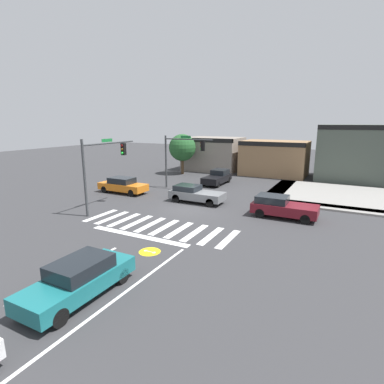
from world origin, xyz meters
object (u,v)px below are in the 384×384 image
(traffic_signal_northwest, at_px, (182,152))
(traffic_signal_southwest, at_px, (104,160))
(car_maroon, at_px, (282,207))
(car_gray, at_px, (195,194))
(roadside_tree, at_px, (182,148))
(car_black, at_px, (218,177))
(car_teal, at_px, (79,278))
(car_orange, at_px, (123,185))

(traffic_signal_northwest, xyz_separation_m, traffic_signal_southwest, (-1.66, -9.03, 0.07))
(traffic_signal_northwest, height_order, car_maroon, traffic_signal_northwest)
(traffic_signal_northwest, bearing_deg, traffic_signal_southwest, -100.42)
(traffic_signal_northwest, relative_size, car_maroon, 1.19)
(car_gray, xyz_separation_m, roadside_tree, (-7.94, 11.98, 2.66))
(car_gray, bearing_deg, traffic_signal_northwest, 130.96)
(roadside_tree, bearing_deg, car_gray, -56.46)
(car_gray, relative_size, car_black, 1.02)
(car_teal, relative_size, roadside_tree, 0.91)
(traffic_signal_southwest, distance_m, car_gray, 7.83)
(car_maroon, relative_size, roadside_tree, 0.87)
(traffic_signal_northwest, xyz_separation_m, car_gray, (3.41, -3.92, -3.02))
(car_black, distance_m, roadside_tree, 8.18)
(car_gray, distance_m, roadside_tree, 14.62)
(traffic_signal_southwest, bearing_deg, car_maroon, -70.94)
(traffic_signal_northwest, distance_m, car_black, 5.45)
(car_maroon, height_order, car_teal, car_maroon)
(traffic_signal_southwest, bearing_deg, roadside_tree, 9.55)
(traffic_signal_southwest, distance_m, roadside_tree, 17.33)
(roadside_tree, bearing_deg, traffic_signal_northwest, -60.62)
(traffic_signal_northwest, height_order, car_black, traffic_signal_northwest)
(car_teal, bearing_deg, car_orange, 34.87)
(car_orange, relative_size, car_black, 1.06)
(traffic_signal_northwest, height_order, car_teal, traffic_signal_northwest)
(traffic_signal_northwest, bearing_deg, car_black, 62.74)
(car_maroon, bearing_deg, car_gray, 173.51)
(traffic_signal_southwest, xyz_separation_m, car_black, (3.74, 13.07, -3.07))
(traffic_signal_southwest, distance_m, car_orange, 6.42)
(car_black, relative_size, roadside_tree, 0.88)
(car_orange, height_order, car_gray, car_orange)
(car_black, relative_size, car_teal, 0.97)
(car_maroon, height_order, car_black, car_black)
(car_maroon, relative_size, car_orange, 0.94)
(roadside_tree, bearing_deg, car_black, -31.21)
(traffic_signal_northwest, relative_size, car_orange, 1.12)
(car_maroon, relative_size, car_black, 0.99)
(car_black, xyz_separation_m, roadside_tree, (-6.62, 4.01, 2.64))
(traffic_signal_southwest, relative_size, car_orange, 1.16)
(car_maroon, xyz_separation_m, car_gray, (-7.30, 0.83, -0.04))
(car_maroon, bearing_deg, traffic_signal_southwest, -160.94)
(traffic_signal_southwest, relative_size, car_maroon, 1.24)
(car_orange, bearing_deg, roadside_tree, 91.24)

